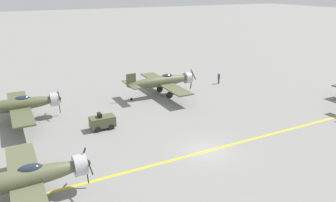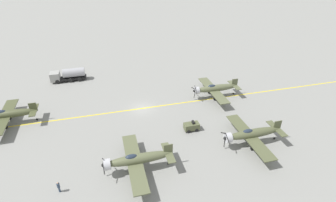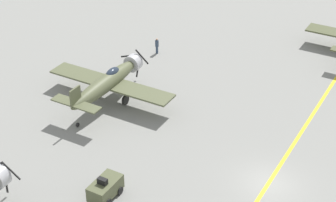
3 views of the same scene
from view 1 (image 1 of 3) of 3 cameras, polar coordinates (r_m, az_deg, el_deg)
ground_plane at (r=30.53m, az=6.74°, el=-8.68°), size 400.00×400.00×0.00m
taxiway_stripe at (r=30.53m, az=6.74°, el=-8.68°), size 0.30×160.00×0.01m
airplane_near_left at (r=39.38m, az=-24.99°, el=-0.67°), size 12.00×9.98×3.65m
airplane_near_center at (r=24.70m, az=-24.43°, el=-12.38°), size 12.00×9.98×3.65m
airplane_mid_left at (r=44.67m, az=-1.02°, el=3.43°), size 12.00×9.98×3.65m
tow_tractor at (r=35.24m, az=-11.36°, el=-3.55°), size 1.57×2.60×1.79m
ground_crew_walking at (r=51.18m, az=8.84°, el=4.01°), size 0.37×0.37×1.68m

